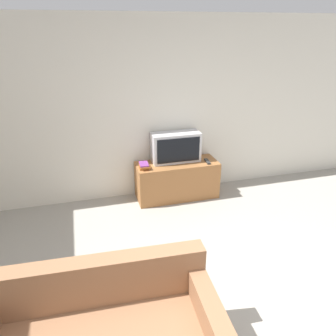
{
  "coord_description": "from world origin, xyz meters",
  "views": [
    {
      "loc": [
        -1.05,
        -1.53,
        2.42
      ],
      "look_at": [
        0.01,
        2.26,
        0.71
      ],
      "focal_mm": 35.0,
      "sensor_mm": 36.0,
      "label": 1
    }
  ],
  "objects_px": {
    "tv_stand": "(177,180)",
    "book_stack": "(144,166)",
    "television": "(176,147)",
    "remote_on_stand": "(207,161)"
  },
  "relations": [
    {
      "from": "tv_stand",
      "to": "book_stack",
      "type": "relative_size",
      "value": 5.72
    },
    {
      "from": "tv_stand",
      "to": "book_stack",
      "type": "xyz_separation_m",
      "value": [
        -0.51,
        -0.06,
        0.32
      ]
    },
    {
      "from": "television",
      "to": "remote_on_stand",
      "type": "bearing_deg",
      "value": -22.17
    },
    {
      "from": "television",
      "to": "book_stack",
      "type": "relative_size",
      "value": 3.35
    },
    {
      "from": "television",
      "to": "remote_on_stand",
      "type": "xyz_separation_m",
      "value": [
        0.44,
        -0.18,
        -0.21
      ]
    },
    {
      "from": "tv_stand",
      "to": "remote_on_stand",
      "type": "bearing_deg",
      "value": -11.99
    },
    {
      "from": "tv_stand",
      "to": "book_stack",
      "type": "bearing_deg",
      "value": -173.11
    },
    {
      "from": "book_stack",
      "to": "television",
      "type": "bearing_deg",
      "value": 16.06
    },
    {
      "from": "book_stack",
      "to": "remote_on_stand",
      "type": "xyz_separation_m",
      "value": [
        0.95,
        -0.03,
        -0.03
      ]
    },
    {
      "from": "tv_stand",
      "to": "television",
      "type": "xyz_separation_m",
      "value": [
        0.0,
        0.09,
        0.5
      ]
    }
  ]
}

